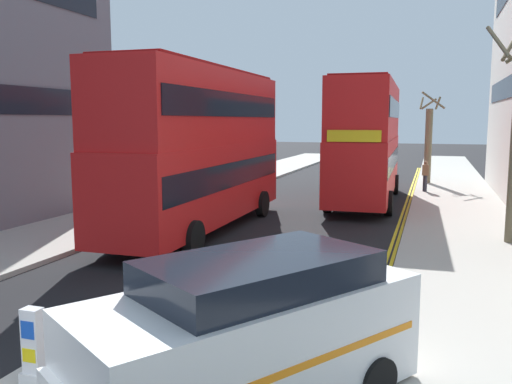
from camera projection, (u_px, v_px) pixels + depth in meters
sidewalk_right at (464, 230)px, 18.67m from camera, size 4.00×80.00×0.14m
sidewalk_left at (136, 211)px, 22.71m from camera, size 4.00×80.00×0.14m
kerb_line_outer at (398, 240)px, 17.45m from camera, size 0.10×56.00×0.01m
kerb_line_inner at (393, 240)px, 17.50m from camera, size 0.10×56.00×0.01m
keep_left_bollard at (34, 349)px, 7.72m from camera, size 0.36×0.28×1.11m
double_decker_bus_away at (200, 145)px, 18.55m from camera, size 2.86×10.83×5.64m
double_decker_bus_oncoming at (367, 138)px, 25.03m from camera, size 3.01×10.87×5.64m
taxi_minivan at (245, 337)px, 6.97m from camera, size 4.19×5.05×2.12m
pedestrian_far at (425, 175)px, 28.23m from camera, size 0.34×0.22×1.62m
street_tree_mid at (428, 142)px, 32.01m from camera, size 1.46×1.50×5.40m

